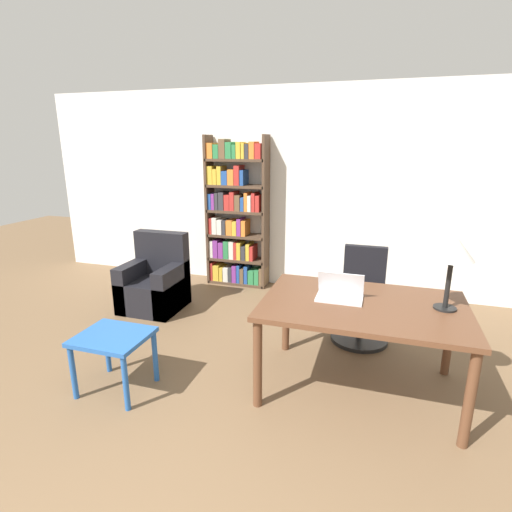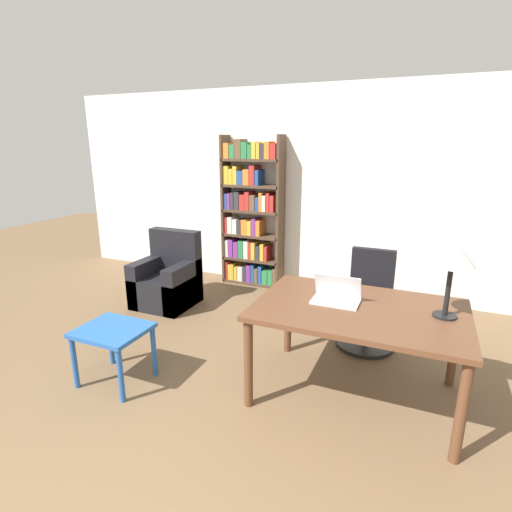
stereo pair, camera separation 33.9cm
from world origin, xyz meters
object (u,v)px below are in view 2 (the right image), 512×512
(desk, at_px, (359,318))
(armchair, at_px, (167,281))
(bookshelf, at_px, (250,217))
(side_table_blue, at_px, (113,337))
(table_lamp, at_px, (453,254))
(laptop, at_px, (336,296))
(office_chair, at_px, (368,306))

(desk, relative_size, armchair, 1.71)
(bookshelf, bearing_deg, side_table_blue, -90.47)
(desk, height_order, armchair, armchair)
(table_lamp, relative_size, armchair, 0.63)
(side_table_blue, bearing_deg, table_lamp, 15.42)
(laptop, bearing_deg, armchair, 157.57)
(office_chair, xyz_separation_m, bookshelf, (-1.83, 1.21, 0.57))
(office_chair, distance_m, bookshelf, 2.27)
(table_lamp, xyz_separation_m, armchair, (-3.10, 0.92, -0.93))
(office_chair, bearing_deg, table_lamp, -53.56)
(armchair, relative_size, bookshelf, 0.44)
(desk, bearing_deg, table_lamp, 7.18)
(laptop, bearing_deg, table_lamp, 2.37)
(office_chair, height_order, bookshelf, bookshelf)
(desk, bearing_deg, office_chair, 92.49)
(side_table_blue, bearing_deg, bookshelf, 89.53)
(desk, distance_m, table_lamp, 0.82)
(office_chair, relative_size, bookshelf, 0.46)
(laptop, xyz_separation_m, side_table_blue, (-1.71, -0.65, -0.40))
(office_chair, xyz_separation_m, side_table_blue, (-1.86, -1.55, 0.01))
(desk, distance_m, armchair, 2.72)
(side_table_blue, xyz_separation_m, armchair, (-0.61, 1.61, -0.11))
(armchair, bearing_deg, bookshelf, 61.12)
(laptop, height_order, side_table_blue, laptop)
(desk, relative_size, laptop, 4.31)
(office_chair, distance_m, side_table_blue, 2.42)
(laptop, height_order, office_chair, laptop)
(desk, bearing_deg, armchair, 158.29)
(armchair, bearing_deg, table_lamp, -16.59)
(bookshelf, bearing_deg, laptop, -51.31)
(armchair, xyz_separation_m, bookshelf, (0.63, 1.15, 0.67))
(office_chair, bearing_deg, laptop, -99.58)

